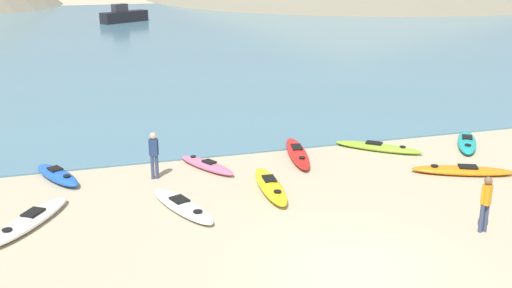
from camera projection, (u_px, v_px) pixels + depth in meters
name	position (u px, v px, depth m)	size (l,w,h in m)	color
ground_plane	(352.00, 266.00, 14.43)	(400.00, 400.00, 0.00)	tan
bay_water	(143.00, 35.00, 54.36)	(160.00, 70.00, 0.06)	teal
kayak_on_sand_0	(30.00, 220.00, 16.53)	(2.47, 3.27, 0.35)	white
kayak_on_sand_1	(297.00, 153.00, 22.06)	(1.35, 3.66, 0.36)	red
kayak_on_sand_2	(57.00, 175.00, 19.85)	(1.77, 2.67, 0.38)	blue
kayak_on_sand_3	(467.00, 142.00, 23.36)	(2.27, 2.93, 0.34)	teal
kayak_on_sand_4	(207.00, 165.00, 20.84)	(1.77, 2.59, 0.33)	#E5668C
kayak_on_sand_5	(462.00, 170.00, 20.36)	(3.42, 1.99, 0.31)	orange
kayak_on_sand_6	(270.00, 186.00, 18.91)	(0.93, 3.29, 0.39)	yellow
kayak_on_sand_7	(378.00, 147.00, 22.80)	(2.95, 2.65, 0.31)	#8CCC2D
kayak_on_sand_8	(182.00, 205.00, 17.56)	(1.80, 3.26, 0.30)	white
person_near_foreground	(486.00, 201.00, 15.93)	(0.32, 0.27, 1.59)	#384260
person_near_waterline	(154.00, 152.00, 19.72)	(0.33, 0.22, 1.61)	#384260
moored_boat_0	(124.00, 16.00, 63.92)	(5.30, 4.09, 1.95)	black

